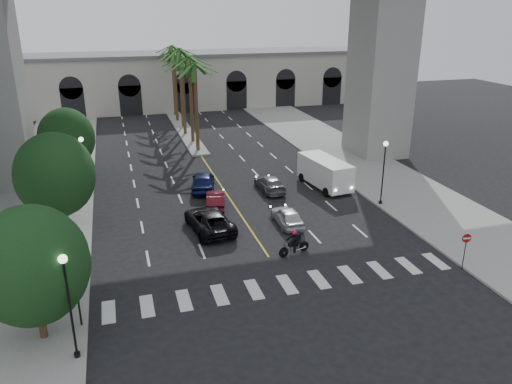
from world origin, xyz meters
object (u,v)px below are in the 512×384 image
motorcycle_rider (295,243)px  pedestrian_a (57,274)px  car_d (270,184)px  lamp_post_right (384,167)px  do_not_enter_sign (466,244)px  lamp_post_left_near (69,298)px  car_e (203,181)px  car_b (216,199)px  traffic_signal_far (79,248)px  traffic_signal_near (76,284)px  car_c (209,220)px  cargo_van (325,172)px  lamp_post_left_far (84,163)px  car_a (287,216)px

motorcycle_rider → pedestrian_a: 14.44m
car_d → lamp_post_right: bearing=142.4°
pedestrian_a → do_not_enter_sign: (23.60, -4.44, 0.75)m
lamp_post_left_near → car_e: bearing=64.8°
motorcycle_rider → do_not_enter_sign: 10.38m
car_b → lamp_post_right: bearing=178.7°
traffic_signal_far → lamp_post_right: bearing=16.0°
car_d → car_e: 5.85m
traffic_signal_far → pedestrian_a: size_ratio=2.19×
traffic_signal_near → pedestrian_a: 4.61m
car_c → car_d: (6.69, 6.61, -0.12)m
car_c → cargo_van: (11.63, 6.09, 0.66)m
car_e → cargo_van: cargo_van is taller
lamp_post_left_far → car_e: 9.97m
lamp_post_left_near → car_b: lamp_post_left_near is taller
do_not_enter_sign → car_d: bearing=122.2°
car_a → car_e: size_ratio=0.81×
traffic_signal_far → car_e: traffic_signal_far is taller
traffic_signal_near → lamp_post_left_near: bearing=-92.3°
traffic_signal_far → car_d: bearing=39.0°
cargo_van → traffic_signal_near: bearing=-149.5°
lamp_post_right → traffic_signal_near: lamp_post_right is taller
car_d → car_a: bearing=81.9°
lamp_post_left_far → traffic_signal_far: (0.10, -14.50, -0.71)m
car_b → pedestrian_a: bearing=54.2°
lamp_post_left_near → lamp_post_left_far: size_ratio=1.00×
pedestrian_a → do_not_enter_sign: bearing=-37.4°
car_c → lamp_post_left_near: bearing=48.0°
car_a → traffic_signal_near: bearing=32.6°
traffic_signal_far → car_c: 10.30m
car_b → cargo_van: (10.27, 1.89, 0.78)m
car_d → car_e: car_e is taller
lamp_post_right → lamp_post_left_near: bearing=-150.3°
motorcycle_rider → car_e: motorcycle_rider is taller
lamp_post_left_near → lamp_post_right: (22.80, 13.00, 0.00)m
lamp_post_left_near → lamp_post_right: 26.25m
lamp_post_left_far → car_a: lamp_post_left_far is taller
traffic_signal_far → car_b: size_ratio=0.91×
motorcycle_rider → car_d: size_ratio=0.50×
cargo_van → pedestrian_a: cargo_van is taller
car_a → car_d: (0.98, 7.26, -0.01)m
motorcycle_rider → car_b: size_ratio=0.56×
traffic_signal_far → motorcycle_rider: traffic_signal_far is taller
car_c → car_b: bearing=-114.8°
lamp_post_right → car_b: 13.57m
motorcycle_rider → pedestrian_a: size_ratio=1.36×
motorcycle_rider → car_d: motorcycle_rider is taller
car_c → cargo_van: bearing=-159.3°
car_a → motorcycle_rider: bearing=76.6°
traffic_signal_near → do_not_enter_sign: bearing=-0.8°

